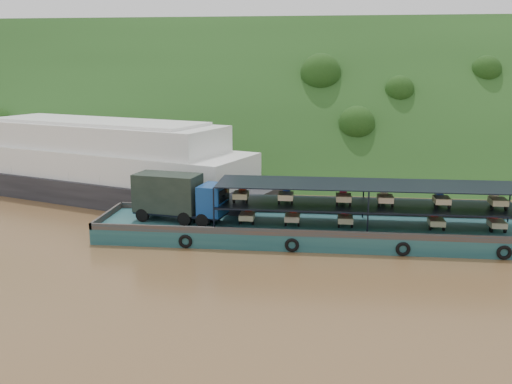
# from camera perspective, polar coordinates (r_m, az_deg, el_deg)

# --- Properties ---
(ground) EXTENTS (160.00, 160.00, 0.00)m
(ground) POSITION_cam_1_polar(r_m,az_deg,el_deg) (44.96, 2.11, -4.88)
(ground) COLOR brown
(ground) RESTS_ON ground
(hillside) EXTENTS (140.00, 39.60, 39.60)m
(hillside) POSITION_cam_1_polar(r_m,az_deg,el_deg) (79.97, 4.09, 2.89)
(hillside) COLOR #183413
(hillside) RESTS_ON ground
(cargo_barge) EXTENTS (35.00, 7.18, 4.98)m
(cargo_barge) POSITION_cam_1_polar(r_m,az_deg,el_deg) (45.27, 4.69, -3.15)
(cargo_barge) COLOR #133E45
(cargo_barge) RESTS_ON ground
(passenger_ferry) EXTENTS (40.26, 22.71, 7.95)m
(passenger_ferry) POSITION_cam_1_polar(r_m,az_deg,el_deg) (61.67, -15.43, 2.78)
(passenger_ferry) COLOR black
(passenger_ferry) RESTS_ON ground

